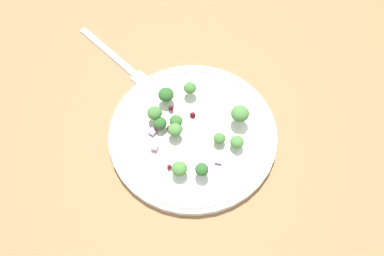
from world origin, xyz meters
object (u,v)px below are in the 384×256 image
object	(u,v)px
plate	(192,134)
broccoli_floret_0	(155,113)
fork	(118,60)
broccoli_floret_1	(179,169)
broccoli_floret_2	(190,88)

from	to	relation	value
plate	broccoli_floret_0	size ratio (longest dim) A/B	11.20
plate	fork	distance (cm)	20.60
broccoli_floret_0	broccoli_floret_1	distance (cm)	10.33
plate	fork	bearing A→B (deg)	116.08
plate	broccoli_floret_1	world-z (taller)	broccoli_floret_1
plate	broccoli_floret_2	distance (cm)	7.67
plate	broccoli_floret_0	world-z (taller)	broccoli_floret_0
broccoli_floret_2	broccoli_floret_0	bearing A→B (deg)	-153.21
plate	broccoli_floret_2	size ratio (longest dim) A/B	12.64
broccoli_floret_1	fork	bearing A→B (deg)	102.35
plate	broccoli_floret_2	xyz separation A→B (cm)	(1.48, 7.13, 2.43)
broccoli_floret_1	fork	distance (cm)	25.65
broccoli_floret_0	fork	xyz separation A→B (cm)	(-3.85, 14.74, -3.16)
broccoli_floret_0	broccoli_floret_1	xyz separation A→B (cm)	(1.61, -10.18, -0.60)
broccoli_floret_0	broccoli_floret_1	bearing A→B (deg)	-81.03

